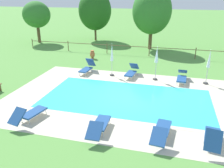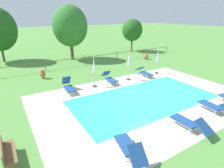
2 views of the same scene
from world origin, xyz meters
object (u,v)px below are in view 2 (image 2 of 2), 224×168
at_px(terracotta_urn_near_fence, 146,56).
at_px(tree_far_west, 132,30).
at_px(terracotta_urn_by_tree, 43,74).
at_px(sun_lounger_north_near_steps, 109,78).
at_px(sun_lounger_south_near_corner, 144,72).
at_px(patio_umbrella_closed_row_west, 158,57).
at_px(sun_lounger_north_far, 189,123).
at_px(patio_umbrella_closed_row_centre, 94,68).
at_px(sun_lounger_north_mid, 129,148).
at_px(sun_lounger_north_end, 215,107).
at_px(tree_east_mid, 70,26).
at_px(patio_umbrella_closed_row_mid_west, 129,61).
at_px(sun_lounger_south_far, 69,86).
at_px(wooden_bench_lawn_side, 7,152).

bearing_deg(terracotta_urn_near_fence, tree_far_west, 71.86).
bearing_deg(terracotta_urn_by_tree, tree_far_west, 22.71).
bearing_deg(sun_lounger_north_near_steps, terracotta_urn_near_fence, 30.27).
distance_m(sun_lounger_south_near_corner, patio_umbrella_closed_row_west, 1.95).
relative_size(terracotta_urn_near_fence, terracotta_urn_by_tree, 0.84).
bearing_deg(sun_lounger_north_far, patio_umbrella_closed_row_centre, 100.70).
bearing_deg(sun_lounger_north_mid, sun_lounger_north_far, -1.63).
xyz_separation_m(patio_umbrella_closed_row_west, patio_umbrella_closed_row_centre, (-6.52, 0.00, -0.01)).
relative_size(sun_lounger_north_mid, terracotta_urn_by_tree, 2.67).
bearing_deg(patio_umbrella_closed_row_centre, sun_lounger_north_near_steps, 7.31).
bearing_deg(tree_far_west, sun_lounger_north_end, -112.65).
distance_m(patio_umbrella_closed_row_centre, tree_far_west, 15.05).
distance_m(terracotta_urn_by_tree, tree_east_mid, 8.02).
relative_size(sun_lounger_north_near_steps, tree_east_mid, 0.32).
bearing_deg(patio_umbrella_closed_row_mid_west, patio_umbrella_closed_row_centre, 178.58).
bearing_deg(tree_far_west, terracotta_urn_by_tree, -157.29).
bearing_deg(sun_lounger_south_far, tree_far_west, 36.75).
height_order(sun_lounger_north_end, tree_east_mid, tree_east_mid).
distance_m(sun_lounger_south_far, patio_umbrella_closed_row_centre, 2.29).
height_order(patio_umbrella_closed_row_mid_west, terracotta_urn_by_tree, patio_umbrella_closed_row_mid_west).
height_order(sun_lounger_north_far, tree_far_west, tree_far_west).
distance_m(wooden_bench_lawn_side, tree_far_west, 23.19).
distance_m(sun_lounger_north_near_steps, sun_lounger_north_mid, 8.27).
relative_size(patio_umbrella_closed_row_west, patio_umbrella_closed_row_centre, 0.98).
height_order(sun_lounger_north_far, sun_lounger_north_end, sun_lounger_north_far).
xyz_separation_m(sun_lounger_south_near_corner, tree_far_west, (6.20, 9.99, 2.71)).
xyz_separation_m(patio_umbrella_closed_row_west, patio_umbrella_closed_row_mid_west, (-3.36, -0.08, 0.09)).
bearing_deg(sun_lounger_north_far, sun_lounger_north_near_steps, 89.67).
distance_m(sun_lounger_south_near_corner, patio_umbrella_closed_row_mid_west, 2.19).
height_order(sun_lounger_south_near_corner, terracotta_urn_by_tree, terracotta_urn_by_tree).
distance_m(sun_lounger_north_near_steps, wooden_bench_lawn_side, 9.33).
relative_size(sun_lounger_south_far, patio_umbrella_closed_row_centre, 0.78).
bearing_deg(terracotta_urn_by_tree, sun_lounger_north_far, -69.26).
height_order(sun_lounger_north_mid, patio_umbrella_closed_row_mid_west, patio_umbrella_closed_row_mid_west).
relative_size(patio_umbrella_closed_row_west, tree_far_west, 0.51).
bearing_deg(patio_umbrella_closed_row_centre, terracotta_urn_by_tree, 125.82).
distance_m(sun_lounger_north_far, sun_lounger_south_near_corner, 8.19).
relative_size(sun_lounger_north_mid, patio_umbrella_closed_row_mid_west, 0.85).
height_order(sun_lounger_south_near_corner, terracotta_urn_near_fence, sun_lounger_south_near_corner).
xyz_separation_m(sun_lounger_north_end, terracotta_urn_by_tree, (-6.97, 11.17, 0.06)).
xyz_separation_m(sun_lounger_north_near_steps, tree_far_west, (9.72, 9.80, 2.69)).
bearing_deg(tree_far_west, wooden_bench_lawn_side, -138.81).
bearing_deg(sun_lounger_north_far, wooden_bench_lawn_side, 163.92).
bearing_deg(sun_lounger_north_far, terracotta_urn_by_tree, 110.74).
height_order(sun_lounger_north_near_steps, patio_umbrella_closed_row_west, patio_umbrella_closed_row_west).
height_order(sun_lounger_south_far, tree_far_west, tree_far_west).
distance_m(terracotta_urn_near_fence, tree_far_west, 6.02).
relative_size(sun_lounger_north_near_steps, sun_lounger_north_mid, 0.98).
height_order(wooden_bench_lawn_side, terracotta_urn_by_tree, wooden_bench_lawn_side).
bearing_deg(sun_lounger_north_end, patio_umbrella_closed_row_centre, 119.60).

